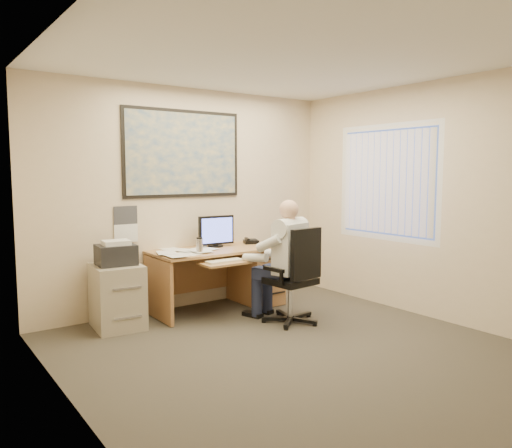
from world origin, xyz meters
TOP-DOWN VIEW (x-y plane):
  - room_shell at (0.00, 0.00)m, footprint 4.00×4.50m
  - desk at (0.50, 1.90)m, footprint 1.60×0.97m
  - world_map at (-0.08, 2.23)m, footprint 1.56×0.03m
  - wall_calendar at (-0.83, 2.24)m, footprint 0.28×0.01m
  - window_blinds at (1.97, 0.80)m, footprint 0.06×1.40m
  - filing_cabinet at (-1.08, 1.89)m, footprint 0.54×0.63m
  - office_chair at (0.56, 0.90)m, footprint 0.70×0.70m
  - person at (0.56, 0.98)m, footprint 0.78×0.95m

SIDE VIEW (x-z plane):
  - office_chair at x=0.56m, z-range -0.22..0.85m
  - filing_cabinet at x=-1.08m, z-range -0.07..0.89m
  - desk at x=0.50m, z-range -0.12..1.01m
  - person at x=0.56m, z-range 0.00..1.37m
  - wall_calendar at x=-0.83m, z-range 0.87..1.29m
  - room_shell at x=0.00m, z-range 0.00..2.70m
  - window_blinds at x=1.97m, z-range 0.90..2.20m
  - world_map at x=-0.08m, z-range 1.37..2.43m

